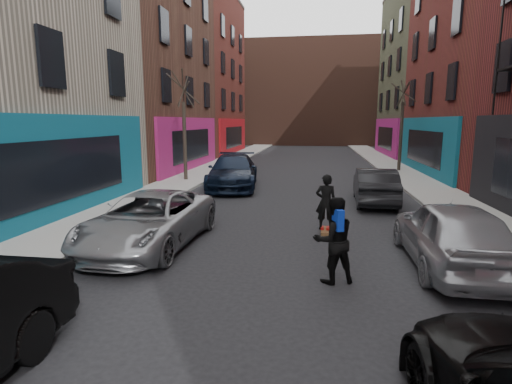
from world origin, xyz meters
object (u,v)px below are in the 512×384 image
(parked_right_end, at_px, (375,186))
(pedestrian, at_px, (334,240))
(parked_left_far, at_px, (149,220))
(skateboarder, at_px, (326,202))
(parked_right_far, at_px, (451,234))
(skateboard, at_px, (325,231))
(parked_left_end, at_px, (233,172))
(tree_right_far, at_px, (402,117))
(tree_left_far, at_px, (184,119))

(parked_right_end, height_order, pedestrian, pedestrian)
(pedestrian, bearing_deg, parked_left_far, -40.55)
(skateboarder, distance_m, pedestrian, 3.73)
(skateboarder, height_order, pedestrian, pedestrian)
(parked_right_end, height_order, skateboarder, skateboarder)
(parked_right_end, distance_m, pedestrian, 8.61)
(parked_right_far, xyz_separation_m, parked_right_end, (-0.67, 7.13, -0.07))
(parked_right_far, height_order, skateboard, parked_right_far)
(parked_left_end, bearing_deg, parked_left_far, -98.54)
(tree_right_far, distance_m, pedestrian, 19.75)
(parked_left_far, bearing_deg, skateboard, 25.53)
(skateboarder, bearing_deg, tree_left_far, -49.38)
(tree_right_far, bearing_deg, parked_left_far, -119.43)
(tree_right_far, xyz_separation_m, skateboarder, (-5.05, -15.20, -2.60))
(parked_right_end, bearing_deg, parked_left_far, 47.29)
(tree_right_far, distance_m, parked_right_far, 18.04)
(parked_left_far, xyz_separation_m, pedestrian, (4.71, -1.75, 0.19))
(tree_left_far, bearing_deg, parked_right_end, -25.84)
(parked_right_end, relative_size, skateboarder, 2.62)
(tree_right_far, distance_m, skateboard, 16.39)
(parked_right_far, distance_m, skateboarder, 3.69)
(tree_right_far, height_order, parked_left_end, tree_right_far)
(tree_right_far, bearing_deg, skateboarder, -108.39)
(parked_left_end, distance_m, pedestrian, 12.07)
(skateboard, height_order, skateboarder, skateboarder)
(parked_right_end, bearing_deg, tree_left_far, -23.26)
(parked_left_end, xyz_separation_m, pedestrian, (4.42, -11.24, 0.08))
(skateboard, bearing_deg, parked_right_end, 68.17)
(tree_right_far, relative_size, parked_left_far, 1.34)
(parked_left_end, relative_size, parked_right_far, 1.22)
(tree_left_far, relative_size, skateboarder, 3.92)
(parked_right_far, bearing_deg, parked_left_end, -54.52)
(skateboard, relative_size, pedestrian, 0.45)
(tree_left_far, relative_size, parked_left_far, 1.28)
(skateboard, distance_m, pedestrian, 3.82)
(parked_right_end, xyz_separation_m, pedestrian, (-1.98, -8.37, 0.19))
(skateboarder, relative_size, pedestrian, 0.93)
(parked_left_far, xyz_separation_m, skateboarder, (4.64, 1.97, 0.22))
(tree_right_far, relative_size, parked_left_end, 1.21)
(parked_left_end, bearing_deg, parked_right_end, -30.89)
(parked_right_end, bearing_deg, parked_left_end, -21.51)
(tree_right_far, relative_size, pedestrian, 3.81)
(parked_left_end, bearing_deg, pedestrian, -75.33)
(parked_left_far, distance_m, parked_right_end, 9.41)
(parked_left_far, relative_size, skateboard, 6.35)
(parked_left_far, bearing_deg, parked_left_end, 90.71)
(skateboard, xyz_separation_m, skateboarder, (0.00, 0.00, 0.88))
(parked_right_far, relative_size, parked_right_end, 1.06)
(tree_left_far, relative_size, parked_left_end, 1.16)
(tree_left_far, bearing_deg, parked_right_far, -49.22)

